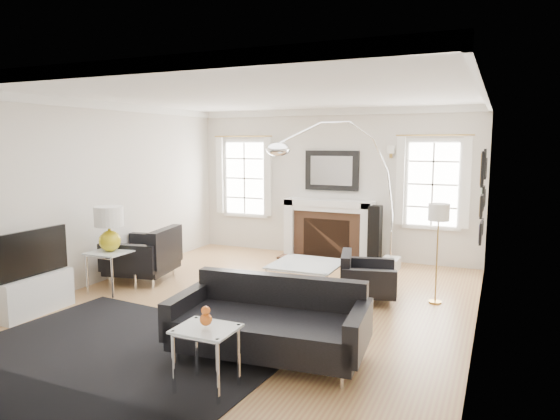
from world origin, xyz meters
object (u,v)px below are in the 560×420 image
at_px(coffee_table, 307,265).
at_px(fireplace, 328,230).
at_px(armchair_left, 146,256).
at_px(arc_floor_lamp, 338,190).
at_px(armchair_right, 365,279).
at_px(gourd_lamp, 109,226).
at_px(sofa, 270,324).

bearing_deg(coffee_table, fireplace, 100.63).
bearing_deg(armchair_left, arc_floor_lamp, 30.06).
relative_size(fireplace, armchair_right, 1.77).
relative_size(fireplace, coffee_table, 1.75).
distance_m(fireplace, arc_floor_lamp, 1.51).
xyz_separation_m(fireplace, gourd_lamp, (-2.20, -3.37, 0.44)).
xyz_separation_m(armchair_right, gourd_lamp, (-3.49, -1.12, 0.68)).
relative_size(sofa, armchair_right, 2.12).
distance_m(sofa, arc_floor_lamp, 3.50).
bearing_deg(sofa, armchair_right, 79.21).
relative_size(sofa, arc_floor_lamp, 0.78).
xyz_separation_m(fireplace, sofa, (0.87, -4.44, -0.19)).
height_order(armchair_left, arc_floor_lamp, arc_floor_lamp).
bearing_deg(gourd_lamp, coffee_table, 23.84).
height_order(fireplace, armchair_left, fireplace).
relative_size(fireplace, arc_floor_lamp, 0.65).
relative_size(fireplace, gourd_lamp, 2.58).
distance_m(fireplace, armchair_left, 3.41).
bearing_deg(fireplace, armchair_left, -128.70).
height_order(armchair_left, coffee_table, armchair_left).
relative_size(gourd_lamp, arc_floor_lamp, 0.25).
xyz_separation_m(fireplace, arc_floor_lamp, (0.52, -1.12, 0.87)).
relative_size(armchair_left, armchair_right, 1.23).
height_order(sofa, armchair_right, sofa).
distance_m(fireplace, gourd_lamp, 4.04).
height_order(armchair_right, gourd_lamp, gourd_lamp).
height_order(sofa, arc_floor_lamp, arc_floor_lamp).
bearing_deg(arc_floor_lamp, armchair_left, -149.94).
bearing_deg(sofa, gourd_lamp, 160.67).
bearing_deg(armchair_right, fireplace, 119.89).
distance_m(coffee_table, gourd_lamp, 2.92).
distance_m(sofa, armchair_right, 2.24).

